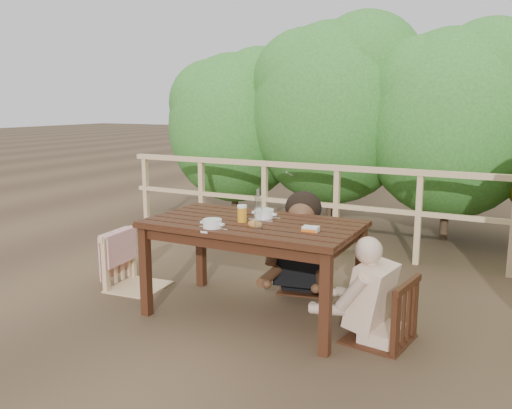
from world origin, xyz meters
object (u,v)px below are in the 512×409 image
at_px(bottle, 258,205).
at_px(tumbler, 259,227).
at_px(diner_right, 386,258).
at_px(soup_far, 264,214).
at_px(chair_far, 306,242).
at_px(bread_roll, 255,224).
at_px(beer_glass, 242,215).
at_px(woman, 307,213).
at_px(chair_left, 137,236).
at_px(table, 253,269).
at_px(soup_near, 212,224).
at_px(chair_right, 381,280).
at_px(butter_tub, 311,230).

xyz_separation_m(bottle, tumbler, (0.15, -0.29, -0.09)).
xyz_separation_m(diner_right, soup_far, (-1.03, 0.15, 0.18)).
bearing_deg(diner_right, tumbler, 112.28).
bearing_deg(chair_far, bread_roll, -104.37).
bearing_deg(beer_glass, bottle, 60.66).
height_order(chair_far, woman, woman).
height_order(woman, soup_far, woman).
bearing_deg(beer_glass, soup_far, 68.07).
relative_size(chair_left, bread_roll, 8.63).
bearing_deg(beer_glass, chair_far, 75.39).
relative_size(table, diner_right, 1.33).
distance_m(chair_far, beer_glass, 0.91).
bearing_deg(beer_glass, soup_near, -110.91).
xyz_separation_m(chair_right, butter_tub, (-0.50, -0.10, 0.33)).
bearing_deg(chair_left, chair_far, -69.43).
relative_size(woman, diner_right, 1.15).
bearing_deg(chair_left, butter_tub, -100.83).
bearing_deg(bread_roll, tumbler, -44.33).
distance_m(chair_left, butter_tub, 1.79).
xyz_separation_m(woman, soup_near, (-0.31, -1.09, 0.09)).
relative_size(chair_far, beer_glass, 6.08).
xyz_separation_m(diner_right, bread_roll, (-0.95, -0.17, 0.17)).
height_order(beer_glass, tumbler, beer_glass).
relative_size(chair_far, diner_right, 0.73).
bearing_deg(table, chair_left, 177.12).
height_order(chair_far, soup_far, chair_far).
xyz_separation_m(table, butter_tub, (0.52, -0.10, 0.41)).
xyz_separation_m(diner_right, bottle, (-1.04, 0.07, 0.27)).
bearing_deg(soup_near, bread_roll, 32.48).
bearing_deg(beer_glass, woman, 75.73).
distance_m(diner_right, butter_tub, 0.56).
distance_m(soup_near, butter_tub, 0.73).
relative_size(chair_left, beer_glass, 6.61).
relative_size(bread_roll, beer_glass, 0.77).
bearing_deg(tumbler, woman, 91.04).
bearing_deg(bottle, beer_glass, -119.34).
bearing_deg(bottle, tumbler, -62.32).
distance_m(beer_glass, bottle, 0.16).
distance_m(soup_far, butter_tub, 0.56).
distance_m(woman, diner_right, 1.19).
distance_m(bread_roll, tumbler, 0.09).
distance_m(soup_far, bottle, 0.12).
xyz_separation_m(table, woman, (0.15, 0.76, 0.33)).
bearing_deg(butter_tub, table, 163.47).
bearing_deg(table, diner_right, 0.08).
xyz_separation_m(soup_far, bottle, (-0.01, -0.08, 0.09)).
distance_m(tumbler, butter_tub, 0.38).
distance_m(chair_left, soup_near, 1.18).
height_order(chair_far, chair_right, chair_right).
distance_m(chair_right, tumbler, 0.95).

